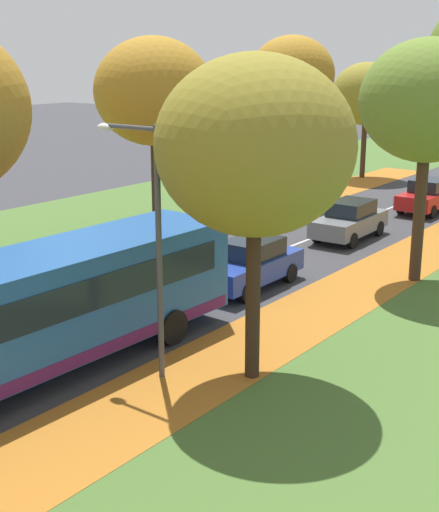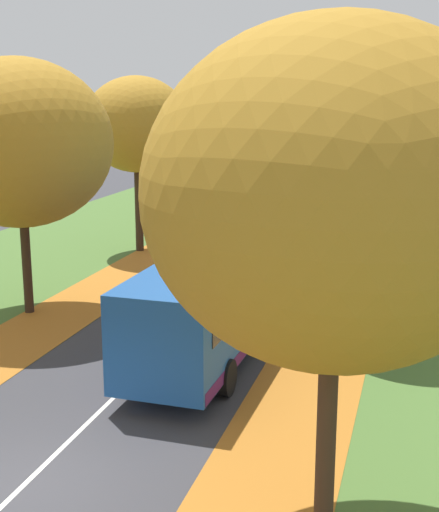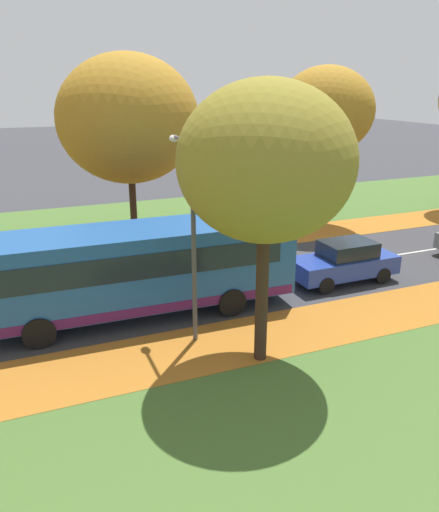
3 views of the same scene
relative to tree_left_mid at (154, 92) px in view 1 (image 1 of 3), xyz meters
name	(u,v)px [view 1 (image 1 of 3)]	position (x,y,z in m)	size (l,w,h in m)	color
grass_verge_left	(100,223)	(-3.35, -0.24, -6.02)	(12.00, 90.00, 0.01)	#476B2D
leaf_litter_left	(66,271)	(1.25, -6.24, -6.01)	(2.80, 60.00, 0.00)	#B26B23
leaf_litter_right	(283,327)	(10.45, -6.24, -6.01)	(2.80, 60.00, 0.00)	#B26B23
road_centre_line	(265,256)	(5.85, -0.24, -6.02)	(0.12, 80.00, 0.01)	silver
tree_left_mid	(154,92)	(0.00, 0.00, 0.00)	(4.97, 4.97, 8.28)	#382619
tree_left_far	(292,76)	(0.44, 10.12, 0.46)	(4.42, 4.42, 8.53)	black
tree_left_distant	(366,94)	(0.40, 19.01, -0.83)	(4.27, 4.27, 7.14)	#422D1E
tree_right_near	(255,147)	(11.56, -9.38, -0.51)	(4.48, 4.48, 7.55)	#382619
tree_right_mid	(428,102)	(11.64, 0.33, 0.01)	(4.43, 4.43, 8.06)	#422D1E
streetlamp_right	(148,223)	(9.52, -10.72, -2.29)	(1.89, 0.28, 6.00)	#47474C
bus	(54,302)	(7.45, -11.88, -4.32)	(2.85, 10.46, 2.98)	#1E5199
car_blue_lead	(250,264)	(7.57, -3.75, -5.21)	(1.80, 4.21, 1.62)	#233D9E
car_grey_following	(350,220)	(7.15, 4.15, -5.21)	(1.86, 4.24, 1.62)	slate
car_red_third_in_line	(428,196)	(7.67, 11.45, -5.21)	(1.81, 4.21, 1.62)	#B21919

